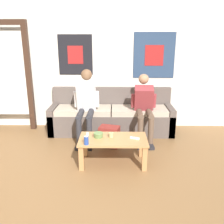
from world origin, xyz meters
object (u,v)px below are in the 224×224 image
Objects in this scene: person_seated_adult at (86,102)px; ceramic_bowl at (98,135)px; backpack at (109,137)px; person_seated_teen at (144,105)px; drink_can_blue at (86,140)px; pillar_candle at (111,135)px; game_controller_near_right at (87,135)px; couch at (111,117)px; coffee_table at (113,143)px; game_controller_near_left at (135,138)px.

ceramic_bowl is at bearing -72.91° from person_seated_adult.
person_seated_teen is at bearing 30.46° from backpack.
drink_can_blue is (-0.93, -1.18, -0.19)m from person_seated_teen.
pillar_candle is (0.47, -0.92, -0.26)m from person_seated_adult.
person_seated_adult is at bearing 96.33° from drink_can_blue.
person_seated_teen is 1.30m from game_controller_near_right.
coffee_table is at bearing -88.08° from couch.
person_seated_adult is 1.31m from game_controller_near_left.
pillar_candle is (0.19, 0.00, -0.00)m from ceramic_bowl.
ceramic_bowl is (-0.78, -0.92, -0.21)m from person_seated_teen.
person_seated_adult reaches higher than pillar_candle.
person_seated_teen is at bearing 0.18° from person_seated_adult.
couch is 0.70m from person_seated_adult.
pillar_candle is at bearing -89.35° from couch.
couch is at bearing 37.57° from person_seated_adult.
pillar_candle is at bearing -122.66° from person_seated_teen.
coffee_table is at bearing -16.00° from game_controller_near_right.
person_seated_adult reaches higher than person_seated_teen.
couch is 1.28m from pillar_candle.
person_seated_teen is 0.88m from backpack.
drink_can_blue is (-0.33, -1.53, 0.16)m from couch.
ceramic_bowl is at bearing 59.97° from drink_can_blue.
ceramic_bowl is 0.30m from drink_can_blue.
coffee_table is 1.16m from person_seated_teen.
backpack is 0.61m from pillar_candle.
backpack is at bearing 94.47° from pillar_candle.
ceramic_bowl is 1.00× the size of game_controller_near_right.
game_controller_near_right is (-0.71, 0.12, 0.00)m from game_controller_near_left.
person_seated_adult is 1.06m from person_seated_teen.
coffee_table is 0.13m from pillar_candle.
game_controller_near_left is at bearing -9.19° from pillar_candle.
person_seated_adult is 8.71× the size of ceramic_bowl.
backpack is at bearing 123.10° from game_controller_near_left.
ceramic_bowl is at bearing -97.95° from couch.
coffee_table is 6.98× the size of game_controller_near_left.
pillar_candle is at bearing -85.53° from backpack.
couch reaches higher than game_controller_near_left.
coffee_table is 0.86× the size of person_seated_teen.
couch is 19.41× the size of drink_can_blue.
game_controller_near_right is at bearing -106.17° from couch.
couch is at bearing 87.75° from backpack.
person_seated_teen reaches higher than backpack.
couch is at bearing 149.83° from person_seated_teen.
backpack is at bearing -149.54° from person_seated_teen.
game_controller_near_right is (0.11, -0.85, -0.28)m from person_seated_adult.
couch is 2.03× the size of person_seated_teen.
couch is 1.29m from ceramic_bowl.
ceramic_bowl is at bearing 174.36° from game_controller_near_left.
drink_can_blue is at bearing -149.95° from coffee_table.
game_controller_near_right reaches higher than backpack.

